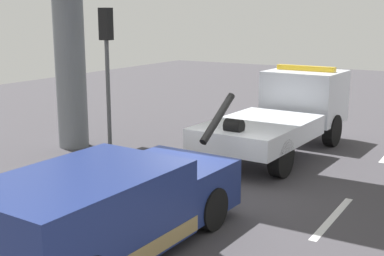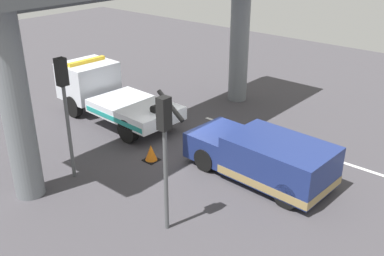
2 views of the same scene
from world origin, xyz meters
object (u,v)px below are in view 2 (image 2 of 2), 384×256
Objects in this scene: traffic_cone_orange at (151,153)px; traffic_light_near at (164,136)px; traffic_light_far at (64,93)px; towed_van_green at (265,158)px; tow_truck_white at (107,92)px.

traffic_light_near is at bearing 141.64° from traffic_cone_orange.
traffic_light_far is at bearing 64.45° from traffic_cone_orange.
traffic_cone_orange is (3.26, -2.58, -2.66)m from traffic_light_near.
traffic_light_far is at bearing 39.49° from towed_van_green.
towed_van_green is at bearing 179.76° from tow_truck_white.
tow_truck_white reaches higher than towed_van_green.
towed_van_green is 7.03m from traffic_light_far.
traffic_light_far is 6.75× the size of traffic_cone_orange.
traffic_light_far is (4.50, 0.00, 0.15)m from traffic_light_near.
towed_van_green is at bearing -157.19° from traffic_cone_orange.
traffic_cone_orange is at bearing -115.55° from traffic_light_far.
tow_truck_white is 8.38m from towed_van_green.
traffic_light_far is at bearing 127.36° from tow_truck_white.
towed_van_green is 4.79m from traffic_light_near.
traffic_light_near is (-7.75, 4.25, 1.76)m from tow_truck_white.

